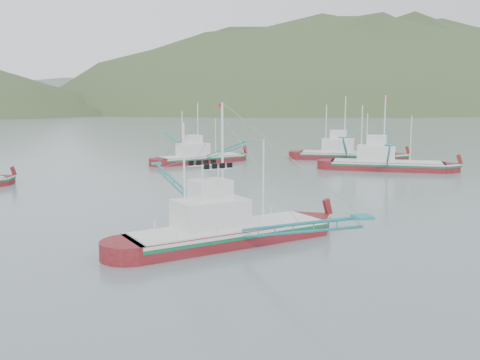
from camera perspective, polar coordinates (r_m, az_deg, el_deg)
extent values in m
plane|color=slate|center=(39.26, 2.26, -5.87)|extent=(1200.00, 1200.00, 0.00)
cube|color=maroon|center=(36.99, -1.20, -6.46)|extent=(14.60, 7.55, 1.88)
cube|color=silver|center=(36.79, -1.20, -5.25)|extent=(14.35, 7.54, 0.21)
cube|color=#0E653D|center=(36.85, -1.20, -5.61)|extent=(14.35, 7.56, 0.21)
cube|color=silver|center=(36.75, -1.21, -4.97)|extent=(13.87, 7.17, 0.11)
cube|color=silver|center=(35.87, -3.17, -3.70)|extent=(5.36, 4.20, 2.07)
cube|color=silver|center=(35.55, -3.19, -1.03)|extent=(2.93, 2.67, 1.32)
cylinder|color=white|center=(35.78, -1.88, 1.48)|extent=(0.15, 0.15, 8.46)
cylinder|color=white|center=(34.59, -5.96, 0.13)|extent=(0.13, 0.13, 7.19)
cylinder|color=white|center=(37.65, 2.51, -0.13)|extent=(0.11, 0.11, 5.92)
cube|color=maroon|center=(78.34, 15.37, 1.16)|extent=(15.48, 11.13, 2.06)
cube|color=silver|center=(78.24, 15.39, 1.80)|extent=(15.25, 11.05, 0.23)
cube|color=#0E653D|center=(78.27, 15.38, 1.61)|extent=(15.26, 11.07, 0.23)
cube|color=silver|center=(78.22, 15.40, 1.95)|extent=(14.70, 10.58, 0.12)
cube|color=silver|center=(78.10, 14.30, 2.78)|extent=(6.10, 5.39, 2.26)
cube|color=silver|center=(77.94, 14.35, 4.13)|extent=(3.44, 3.28, 1.44)
cylinder|color=white|center=(77.85, 15.15, 5.31)|extent=(0.16, 0.16, 9.26)
cylinder|color=white|center=(77.91, 12.85, 4.88)|extent=(0.14, 0.14, 7.87)
cylinder|color=white|center=(78.06, 17.76, 4.19)|extent=(0.12, 0.12, 6.48)
cube|color=maroon|center=(84.97, -4.20, 1.97)|extent=(14.32, 8.11, 1.85)
cube|color=silver|center=(84.88, -4.21, 2.50)|extent=(14.08, 8.08, 0.20)
cube|color=#0E653D|center=(84.90, -4.20, 2.34)|extent=(14.09, 8.10, 0.20)
cube|color=silver|center=(84.86, -4.21, 2.62)|extent=(13.60, 7.70, 0.11)
cube|color=silver|center=(84.09, -5.03, 3.23)|extent=(5.35, 4.33, 2.04)
cube|color=silver|center=(83.95, -5.05, 4.36)|extent=(2.95, 2.72, 1.30)
cylinder|color=white|center=(84.32, -4.51, 5.39)|extent=(0.15, 0.15, 8.33)
cylinder|color=white|center=(83.01, -6.17, 4.89)|extent=(0.13, 0.13, 7.08)
cylinder|color=white|center=(86.04, -2.62, 4.63)|extent=(0.11, 0.11, 5.83)
cube|color=maroon|center=(90.70, 11.36, 2.25)|extent=(15.49, 11.09, 2.06)
cube|color=silver|center=(90.61, 11.37, 2.80)|extent=(15.26, 11.01, 0.23)
cube|color=#0E653D|center=(90.64, 11.37, 2.64)|extent=(15.27, 11.03, 0.23)
cube|color=silver|center=(90.59, 11.38, 2.93)|extent=(14.72, 10.53, 0.12)
cube|color=silver|center=(90.59, 10.42, 3.64)|extent=(6.10, 5.37, 2.26)
cube|color=silver|center=(90.46, 10.45, 4.81)|extent=(3.44, 3.28, 1.44)
cylinder|color=white|center=(90.31, 11.13, 5.83)|extent=(0.16, 0.16, 9.26)
cylinder|color=white|center=(90.56, 9.16, 5.45)|extent=(0.14, 0.14, 7.87)
cylinder|color=white|center=(90.26, 13.40, 4.88)|extent=(0.12, 0.12, 6.48)
ellipsoid|color=#394B26|center=(529.80, 13.57, 7.13)|extent=(684.00, 432.00, 306.00)
ellipsoid|color=slate|center=(597.85, -10.98, 7.33)|extent=(960.00, 400.00, 240.00)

